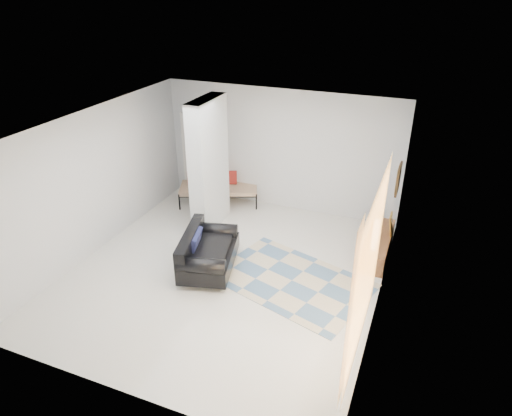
% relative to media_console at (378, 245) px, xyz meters
% --- Properties ---
extents(floor, '(6.00, 6.00, 0.00)m').
position_rel_media_console_xyz_m(floor, '(-2.52, -1.70, -0.21)').
color(floor, silver).
rests_on(floor, ground).
extents(ceiling, '(6.00, 6.00, 0.00)m').
position_rel_media_console_xyz_m(ceiling, '(-2.52, -1.70, 2.59)').
color(ceiling, white).
rests_on(ceiling, wall_back).
extents(wall_back, '(6.00, 0.00, 6.00)m').
position_rel_media_console_xyz_m(wall_back, '(-2.52, 1.30, 1.19)').
color(wall_back, silver).
rests_on(wall_back, ground).
extents(wall_front, '(6.00, 0.00, 6.00)m').
position_rel_media_console_xyz_m(wall_front, '(-2.52, -4.70, 1.19)').
color(wall_front, silver).
rests_on(wall_front, ground).
extents(wall_left, '(0.00, 6.00, 6.00)m').
position_rel_media_console_xyz_m(wall_left, '(-5.27, -1.70, 1.19)').
color(wall_left, silver).
rests_on(wall_left, ground).
extents(wall_right, '(0.00, 6.00, 6.00)m').
position_rel_media_console_xyz_m(wall_right, '(0.23, -1.70, 1.19)').
color(wall_right, silver).
rests_on(wall_right, ground).
extents(partition_column, '(0.35, 1.20, 2.80)m').
position_rel_media_console_xyz_m(partition_column, '(-3.62, -0.10, 1.19)').
color(partition_column, silver).
rests_on(partition_column, floor).
extents(hallway_door, '(0.85, 0.06, 2.04)m').
position_rel_media_console_xyz_m(hallway_door, '(-4.62, 1.26, 0.81)').
color(hallway_door, white).
rests_on(hallway_door, floor).
extents(curtain, '(0.00, 2.55, 2.55)m').
position_rel_media_console_xyz_m(curtain, '(0.15, -2.85, 1.24)').
color(curtain, gold).
rests_on(curtain, wall_right).
extents(wall_art, '(0.04, 0.45, 0.55)m').
position_rel_media_console_xyz_m(wall_art, '(0.20, -0.00, 1.44)').
color(wall_art, '#35220E').
rests_on(wall_art, wall_right).
extents(media_console, '(0.45, 1.63, 0.80)m').
position_rel_media_console_xyz_m(media_console, '(0.00, 0.00, 0.00)').
color(media_console, brown).
rests_on(media_console, floor).
extents(loveseat, '(1.24, 1.70, 0.76)m').
position_rel_media_console_xyz_m(loveseat, '(-2.91, -1.72, 0.15)').
color(loveseat, silver).
rests_on(loveseat, floor).
extents(daybed, '(2.00, 1.42, 0.77)m').
position_rel_media_console_xyz_m(daybed, '(-3.95, 0.91, 0.21)').
color(daybed, black).
rests_on(daybed, floor).
extents(area_rug, '(3.08, 2.48, 0.01)m').
position_rel_media_console_xyz_m(area_rug, '(-1.29, -1.50, -0.20)').
color(area_rug, '#C2B495').
rests_on(area_rug, floor).
extents(cylinder_lamp, '(0.11, 0.11, 0.62)m').
position_rel_media_console_xyz_m(cylinder_lamp, '(-0.02, -0.52, 0.50)').
color(cylinder_lamp, beige).
rests_on(cylinder_lamp, media_console).
extents(bronze_figurine, '(0.14, 0.14, 0.27)m').
position_rel_media_console_xyz_m(bronze_figurine, '(-0.05, 0.42, 0.33)').
color(bronze_figurine, '#2F2314').
rests_on(bronze_figurine, media_console).
extents(vase, '(0.19, 0.19, 0.18)m').
position_rel_media_console_xyz_m(vase, '(-0.05, 0.01, 0.28)').
color(vase, silver).
rests_on(vase, media_console).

